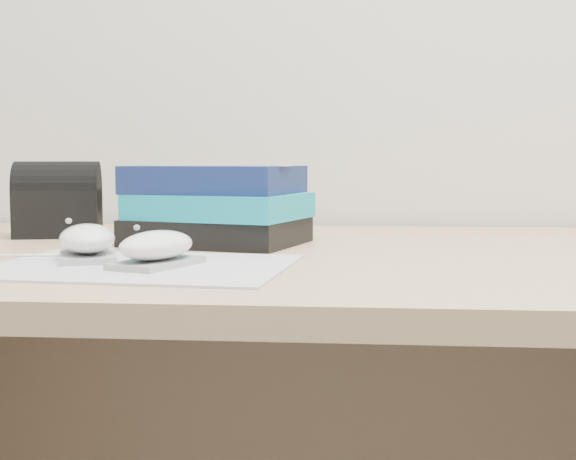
# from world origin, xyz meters

# --- Properties ---
(desk) EXTENTS (1.60, 0.80, 0.73)m
(desk) POSITION_xyz_m (0.00, 1.64, 0.50)
(desk) COLOR tan
(desk) RESTS_ON ground
(mousepad) EXTENTS (0.35, 0.28, 0.00)m
(mousepad) POSITION_xyz_m (-0.21, 1.40, 0.73)
(mousepad) COLOR #929199
(mousepad) RESTS_ON desk
(mouse_rear) EXTENTS (0.10, 0.13, 0.05)m
(mouse_rear) POSITION_xyz_m (-0.29, 1.44, 0.75)
(mouse_rear) COLOR #9B9C9E
(mouse_rear) RESTS_ON mousepad
(mouse_front) EXTENTS (0.10, 0.12, 0.05)m
(mouse_front) POSITION_xyz_m (-0.19, 1.39, 0.75)
(mouse_front) COLOR #959698
(mouse_front) RESTS_ON mousepad
(usb_cable) EXTENTS (0.21, 0.03, 0.00)m
(usb_cable) POSITION_xyz_m (-0.40, 1.46, 0.73)
(usb_cable) COLOR white
(usb_cable) RESTS_ON mousepad
(book_stack) EXTENTS (0.27, 0.23, 0.11)m
(book_stack) POSITION_xyz_m (-0.17, 1.65, 0.78)
(book_stack) COLOR black
(book_stack) RESTS_ON desk
(pouch) EXTENTS (0.14, 0.11, 0.12)m
(pouch) POSITION_xyz_m (-0.44, 1.74, 0.79)
(pouch) COLOR black
(pouch) RESTS_ON desk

